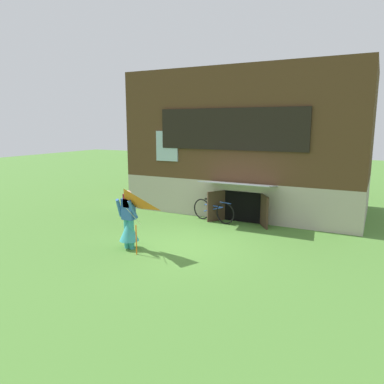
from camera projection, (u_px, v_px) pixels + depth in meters
name	position (u px, v px, depth m)	size (l,w,h in m)	color
ground_plane	(189.00, 244.00, 10.22)	(60.00, 60.00, 0.00)	#4C7F33
log_house	(251.00, 142.00, 14.40)	(8.59, 5.75, 5.25)	#ADA393
person	(129.00, 224.00, 9.77)	(0.61, 0.52, 1.59)	teal
kite	(124.00, 206.00, 9.04)	(1.05, 1.02, 1.65)	orange
bicycle_blue	(213.00, 211.00, 12.58)	(1.69, 0.43, 0.78)	black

